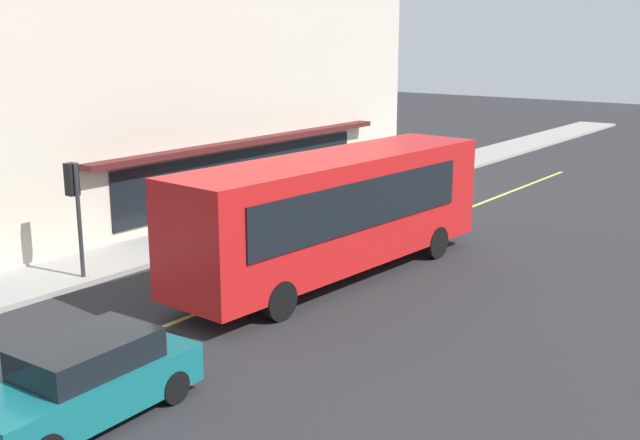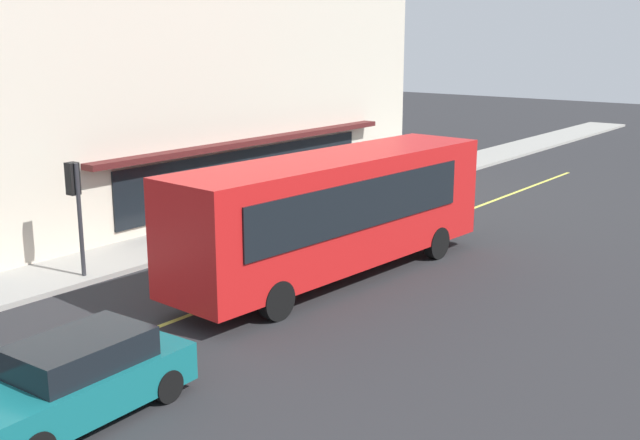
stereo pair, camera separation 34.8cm
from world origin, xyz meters
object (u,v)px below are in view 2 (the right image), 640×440
object	(u,v)px
bus	(336,209)
pedestrian_waiting	(379,164)
traffic_light	(75,192)
car_teal	(77,380)
pedestrian_at_corner	(277,187)

from	to	relation	value
bus	pedestrian_waiting	xyz separation A→B (m)	(11.38, 6.10, -0.83)
traffic_light	pedestrian_waiting	bearing A→B (deg)	1.96
car_teal	pedestrian_waiting	distance (m)	22.22
car_teal	pedestrian_at_corner	size ratio (longest dim) A/B	2.34
car_teal	pedestrian_waiting	world-z (taller)	pedestrian_waiting
car_teal	pedestrian_at_corner	bearing A→B (deg)	27.59
bus	pedestrian_waiting	size ratio (longest dim) A/B	6.74
pedestrian_waiting	pedestrian_at_corner	size ratio (longest dim) A/B	0.90
car_teal	pedestrian_at_corner	distance (m)	15.48
bus	pedestrian_waiting	world-z (taller)	bus
traffic_light	car_teal	xyz separation A→B (m)	(-4.92, -6.89, -1.79)
traffic_light	pedestrian_at_corner	distance (m)	8.89
pedestrian_at_corner	bus	bearing A→B (deg)	-125.53
pedestrian_waiting	pedestrian_at_corner	bearing A→B (deg)	-177.81
pedestrian_waiting	pedestrian_at_corner	world-z (taller)	pedestrian_at_corner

